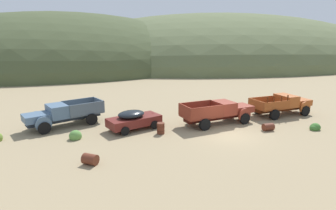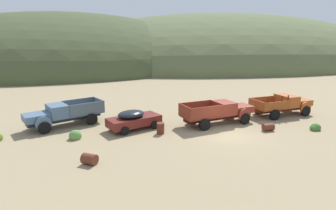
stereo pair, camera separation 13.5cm
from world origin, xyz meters
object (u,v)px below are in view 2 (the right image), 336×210
at_px(oil_drum_tipped, 268,127).
at_px(oil_drum_by_truck, 90,159).
at_px(oil_drum_spare, 160,128).
at_px(car_oxblood, 136,119).
at_px(truck_oxide_orange, 285,104).
at_px(truck_chalk_blue, 60,115).
at_px(truck_rust_red, 222,112).

bearing_deg(oil_drum_tipped, oil_drum_by_truck, -174.58).
height_order(oil_drum_spare, oil_drum_by_truck, oil_drum_spare).
bearing_deg(oil_drum_tipped, car_oxblood, 157.19).
height_order(car_oxblood, oil_drum_spare, car_oxblood).
bearing_deg(oil_drum_spare, oil_drum_tipped, -15.43).
relative_size(truck_oxide_orange, oil_drum_spare, 6.97).
relative_size(truck_chalk_blue, oil_drum_spare, 7.59).
bearing_deg(car_oxblood, oil_drum_by_truck, -141.76).
distance_m(car_oxblood, truck_oxide_orange, 14.44).
xyz_separation_m(truck_oxide_orange, oil_drum_spare, (-12.91, -1.09, -0.58)).
bearing_deg(oil_drum_tipped, truck_rust_red, 128.93).
distance_m(truck_chalk_blue, oil_drum_spare, 8.51).
relative_size(car_oxblood, oil_drum_by_truck, 4.51).
bearing_deg(truck_chalk_blue, car_oxblood, 137.21).
bearing_deg(truck_rust_red, oil_drum_spare, -177.35).
xyz_separation_m(truck_rust_red, oil_drum_tipped, (2.41, -2.99, -0.73)).
distance_m(truck_oxide_orange, oil_drum_tipped, 5.82).
relative_size(truck_chalk_blue, truck_rust_red, 0.98).
distance_m(truck_chalk_blue, truck_oxide_orange, 20.42).
bearing_deg(truck_chalk_blue, oil_drum_spare, 130.32).
height_order(car_oxblood, oil_drum_by_truck, car_oxblood).
xyz_separation_m(truck_chalk_blue, oil_drum_by_truck, (1.71, -8.03, -0.70)).
distance_m(truck_chalk_blue, car_oxblood, 6.31).
relative_size(oil_drum_tipped, oil_drum_by_truck, 0.83).
height_order(truck_rust_red, oil_drum_by_truck, truck_rust_red).
bearing_deg(car_oxblood, truck_chalk_blue, 140.08).
relative_size(truck_rust_red, oil_drum_tipped, 7.56).
height_order(truck_chalk_blue, oil_drum_spare, truck_chalk_blue).
relative_size(truck_chalk_blue, oil_drum_by_truck, 6.18).
height_order(truck_chalk_blue, oil_drum_by_truck, truck_chalk_blue).
bearing_deg(oil_drum_by_truck, oil_drum_spare, 32.91).
xyz_separation_m(car_oxblood, oil_drum_tipped, (9.72, -4.09, -0.52)).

